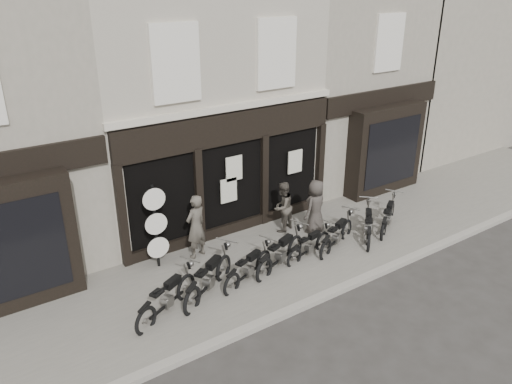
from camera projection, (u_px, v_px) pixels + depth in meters
ground_plane at (291, 277)px, 13.42m from camera, size 90.00×90.00×0.00m
pavement at (271, 261)px, 14.08m from camera, size 30.00×4.20×0.12m
kerb at (321, 297)px, 12.45m from camera, size 30.00×0.25×0.13m
central_building at (182, 88)px, 16.33m from camera, size 7.30×6.22×8.34m
neighbour_right at (328, 71)px, 19.60m from camera, size 5.60×6.73×8.34m
filler_right at (454, 53)px, 23.89m from camera, size 11.00×6.00×8.20m
motorcycle_0 at (167, 300)px, 11.74m from camera, size 2.03×1.26×1.05m
motorcycle_1 at (209, 281)px, 12.45m from camera, size 2.09×1.47×1.11m
motorcycle_2 at (249, 270)px, 13.01m from camera, size 1.93×0.96×0.97m
motorcycle_3 at (281, 256)px, 13.62m from camera, size 2.14×1.06×1.07m
motorcycle_4 at (309, 247)px, 14.17m from camera, size 1.88×0.67×0.91m
motorcycle_5 at (337, 237)px, 14.65m from camera, size 1.99×1.07×1.01m
motorcycle_6 at (368, 227)px, 15.19m from camera, size 1.69×1.70×1.03m
motorcycle_7 at (388, 219)px, 15.76m from camera, size 1.91×1.38×1.03m
man_left at (196, 226)px, 13.84m from camera, size 0.79×0.64×1.87m
man_centre at (282, 207)px, 15.35m from camera, size 0.94×0.84×1.60m
man_right at (315, 207)px, 15.21m from camera, size 0.96×0.76×1.72m
advert_sign_post at (156, 230)px, 13.26m from camera, size 0.62×0.40×2.53m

